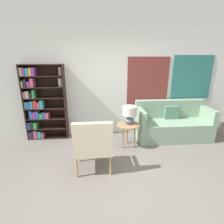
{
  "coord_description": "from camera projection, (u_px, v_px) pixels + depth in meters",
  "views": [
    {
      "loc": [
        -0.35,
        -2.47,
        2.01
      ],
      "look_at": [
        -0.06,
        1.04,
        0.9
      ],
      "focal_mm": 28.0,
      "sensor_mm": 36.0,
      "label": 1
    }
  ],
  "objects": [
    {
      "name": "ground_plane",
      "position": [
        121.0,
        180.0,
        2.98
      ],
      "size": [
        14.0,
        14.0,
        0.0
      ],
      "primitive_type": "plane",
      "color": "#66605B"
    },
    {
      "name": "wall_back",
      "position": [
        114.0,
        84.0,
        4.51
      ],
      "size": [
        6.4,
        0.08,
        2.7
      ],
      "color": "silver",
      "rests_on": "ground_plane"
    },
    {
      "name": "bookshelf",
      "position": [
        40.0,
        103.0,
        4.32
      ],
      "size": [
        1.0,
        0.3,
        1.86
      ],
      "color": "black",
      "rests_on": "ground_plane"
    },
    {
      "name": "armchair",
      "position": [
        93.0,
        143.0,
        3.04
      ],
      "size": [
        0.69,
        0.58,
        1.0
      ],
      "color": "tan",
      "rests_on": "ground_plane"
    },
    {
      "name": "couch",
      "position": [
        172.0,
        124.0,
        4.52
      ],
      "size": [
        1.83,
        0.81,
        0.94
      ],
      "color": "gray",
      "rests_on": "ground_plane"
    },
    {
      "name": "side_table",
      "position": [
        128.0,
        127.0,
        3.98
      ],
      "size": [
        0.52,
        0.52,
        0.56
      ],
      "color": "#99704C",
      "rests_on": "ground_plane"
    },
    {
      "name": "table_lamp",
      "position": [
        130.0,
        113.0,
        3.93
      ],
      "size": [
        0.32,
        0.32,
        0.41
      ],
      "color": "slate",
      "rests_on": "side_table"
    }
  ]
}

